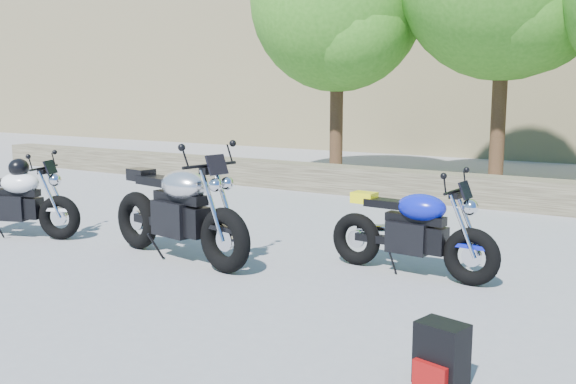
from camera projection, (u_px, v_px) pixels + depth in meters
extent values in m
plane|color=gray|center=(220.00, 275.00, 6.58)|extent=(90.00, 90.00, 0.00)
cube|color=#453F2E|center=(417.00, 186.00, 11.13)|extent=(22.00, 0.55, 0.50)
cylinder|color=#382314|center=(336.00, 108.00, 13.68)|extent=(0.28, 0.28, 3.02)
sphere|color=#30771A|center=(352.00, 28.00, 12.91)|extent=(2.38, 2.38, 2.38)
cylinder|color=#382314|center=(499.00, 101.00, 12.24)|extent=(0.28, 0.28, 3.36)
sphere|color=#30771A|center=(528.00, 0.00, 11.45)|extent=(2.64, 2.64, 2.64)
torus|color=black|center=(225.00, 240.00, 6.63)|extent=(0.71, 0.29, 0.69)
torus|color=black|center=(137.00, 220.00, 7.66)|extent=(0.71, 0.29, 0.69)
cylinder|color=silver|center=(225.00, 240.00, 6.63)|extent=(0.24, 0.08, 0.24)
cylinder|color=silver|center=(137.00, 220.00, 7.66)|extent=(0.24, 0.08, 0.24)
cube|color=black|center=(177.00, 218.00, 7.13)|extent=(0.56, 0.41, 0.39)
cube|color=black|center=(180.00, 198.00, 7.05)|extent=(0.77, 0.30, 0.11)
ellipsoid|color=silver|center=(184.00, 185.00, 6.97)|extent=(0.68, 0.52, 0.33)
cube|color=black|center=(158.00, 181.00, 7.29)|extent=(0.57, 0.33, 0.10)
cube|color=black|center=(141.00, 175.00, 7.50)|extent=(0.33, 0.26, 0.14)
cylinder|color=black|center=(210.00, 165.00, 6.65)|extent=(0.16, 0.71, 0.03)
sphere|color=silver|center=(221.00, 184.00, 6.56)|extent=(0.19, 0.19, 0.19)
torus|color=black|center=(60.00, 218.00, 8.13)|extent=(0.58, 0.33, 0.57)
cylinder|color=silver|center=(60.00, 218.00, 8.13)|extent=(0.20, 0.10, 0.20)
cube|color=black|center=(13.00, 207.00, 8.25)|extent=(0.49, 0.40, 0.32)
cube|color=black|center=(16.00, 192.00, 8.21)|extent=(0.63, 0.35, 0.09)
ellipsoid|color=white|center=(20.00, 183.00, 8.17)|extent=(0.60, 0.50, 0.27)
cylinder|color=black|center=(44.00, 168.00, 8.07)|extent=(0.23, 0.56, 0.03)
sphere|color=silver|center=(55.00, 180.00, 8.06)|extent=(0.16, 0.16, 0.16)
ellipsoid|color=black|center=(19.00, 168.00, 8.14)|extent=(0.32, 0.33, 0.24)
torus|color=black|center=(472.00, 257.00, 6.20)|extent=(0.58, 0.18, 0.57)
torus|color=black|center=(356.00, 239.00, 6.95)|extent=(0.58, 0.18, 0.57)
cylinder|color=silver|center=(472.00, 257.00, 6.20)|extent=(0.20, 0.05, 0.20)
cylinder|color=silver|center=(356.00, 239.00, 6.95)|extent=(0.20, 0.05, 0.20)
cube|color=black|center=(409.00, 237.00, 6.56)|extent=(0.45, 0.30, 0.32)
cube|color=black|center=(416.00, 219.00, 6.50)|extent=(0.63, 0.19, 0.09)
ellipsoid|color=#0B16AE|center=(422.00, 207.00, 6.44)|extent=(0.53, 0.38, 0.27)
cube|color=black|center=(387.00, 203.00, 6.67)|extent=(0.46, 0.23, 0.08)
cube|color=#FFF40D|center=(364.00, 198.00, 6.82)|extent=(0.26, 0.20, 0.12)
cylinder|color=black|center=(456.00, 190.00, 6.20)|extent=(0.07, 0.59, 0.03)
sphere|color=silver|center=(470.00, 207.00, 6.14)|extent=(0.16, 0.16, 0.16)
cube|color=black|center=(442.00, 354.00, 4.10)|extent=(0.34, 0.28, 0.41)
cube|color=maroon|center=(430.00, 377.00, 4.02)|extent=(0.24, 0.10, 0.17)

